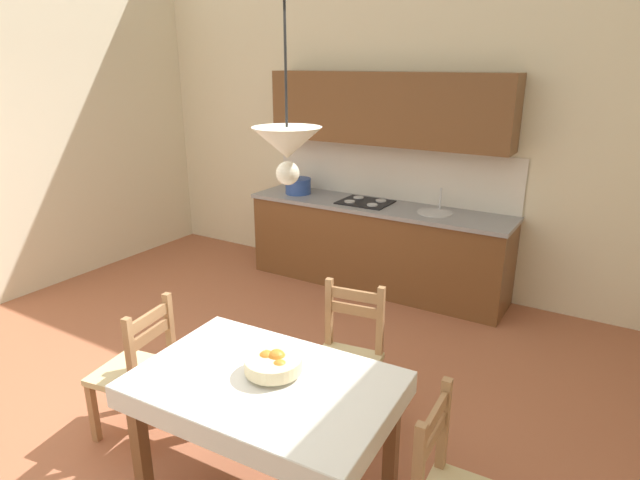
# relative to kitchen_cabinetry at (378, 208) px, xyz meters

# --- Properties ---
(ground_plane) EXTENTS (6.38, 7.10, 0.10)m
(ground_plane) POSITION_rel_kitchen_cabinetry_xyz_m (-0.08, -2.98, -0.91)
(ground_plane) COLOR #A86042
(wall_back) EXTENTS (6.38, 0.12, 3.96)m
(wall_back) POSITION_rel_kitchen_cabinetry_xyz_m (-0.08, 0.33, 1.12)
(wall_back) COLOR beige
(wall_back) RESTS_ON ground_plane
(kitchen_cabinetry) EXTENTS (2.77, 0.63, 2.20)m
(kitchen_cabinetry) POSITION_rel_kitchen_cabinetry_xyz_m (0.00, 0.00, 0.00)
(kitchen_cabinetry) COLOR brown
(kitchen_cabinetry) RESTS_ON ground_plane
(dining_table) EXTENTS (1.37, 0.94, 0.75)m
(dining_table) POSITION_rel_kitchen_cabinetry_xyz_m (0.80, -3.00, -0.24)
(dining_table) COLOR brown
(dining_table) RESTS_ON ground_plane
(dining_chair_tv_side) EXTENTS (0.48, 0.48, 0.93)m
(dining_chair_tv_side) POSITION_rel_kitchen_cabinetry_xyz_m (-0.23, -2.99, -0.41)
(dining_chair_tv_side) COLOR #D1BC89
(dining_chair_tv_side) RESTS_ON ground_plane
(dining_chair_kitchen_side) EXTENTS (0.48, 0.48, 0.93)m
(dining_chair_kitchen_side) POSITION_rel_kitchen_cabinetry_xyz_m (0.82, -2.17, -0.41)
(dining_chair_kitchen_side) COLOR #D1BC89
(dining_chair_kitchen_side) RESTS_ON ground_plane
(fruit_bowl) EXTENTS (0.30, 0.30, 0.12)m
(fruit_bowl) POSITION_rel_kitchen_cabinetry_xyz_m (0.81, -2.94, -0.04)
(fruit_bowl) COLOR beige
(fruit_bowl) RESTS_ON dining_table
(pendant_lamp) EXTENTS (0.32, 0.32, 0.80)m
(pendant_lamp) POSITION_rel_kitchen_cabinetry_xyz_m (0.88, -2.88, 1.08)
(pendant_lamp) COLOR black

